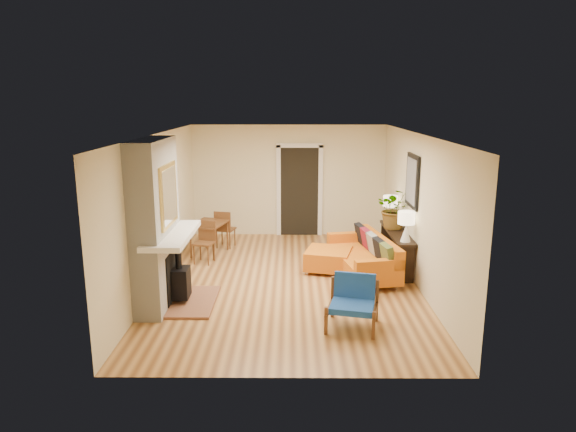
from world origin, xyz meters
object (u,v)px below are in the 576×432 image
at_px(ottoman, 328,258).
at_px(dining_table, 212,229).
at_px(sofa, 366,256).
at_px(blue_chair, 353,299).
at_px(lamp_near, 406,223).
at_px(console_table, 397,239).
at_px(lamp_far, 390,206).
at_px(houseplant, 395,208).

bearing_deg(ottoman, dining_table, 156.18).
xyz_separation_m(sofa, blue_chair, (-0.50, -2.19, 0.05)).
xyz_separation_m(blue_chair, lamp_near, (1.13, 1.85, 0.67)).
xyz_separation_m(sofa, console_table, (0.63, 0.37, 0.24)).
xyz_separation_m(ottoman, lamp_far, (1.31, 0.94, 0.83)).
bearing_deg(ottoman, houseplant, 16.88).
bearing_deg(blue_chair, console_table, 66.28).
xyz_separation_m(blue_chair, houseplant, (1.12, 2.78, 0.73)).
relative_size(blue_chair, lamp_far, 1.53).
relative_size(blue_chair, dining_table, 0.53).
xyz_separation_m(console_table, lamp_near, (0.00, -0.71, 0.49)).
bearing_deg(blue_chair, sofa, 77.15).
distance_m(dining_table, lamp_far, 3.69).
distance_m(console_table, lamp_far, 0.91).
relative_size(console_table, lamp_far, 3.43).
xyz_separation_m(sofa, ottoman, (-0.68, 0.20, -0.11)).
bearing_deg(houseplant, blue_chair, -111.85).
relative_size(dining_table, houseplant, 1.96).
relative_size(lamp_far, houseplant, 0.67).
xyz_separation_m(ottoman, lamp_near, (1.31, -0.54, 0.83)).
bearing_deg(console_table, blue_chair, -113.72).
bearing_deg(console_table, houseplant, 92.59).
relative_size(sofa, lamp_far, 3.88).
xyz_separation_m(lamp_near, houseplant, (-0.01, 0.93, 0.06)).
bearing_deg(lamp_near, houseplant, 90.61).
distance_m(console_table, lamp_near, 0.86).
bearing_deg(sofa, lamp_near, -28.81).
height_order(sofa, lamp_near, lamp_near).
bearing_deg(console_table, lamp_near, -90.00).
distance_m(console_table, houseplant, 0.59).
bearing_deg(sofa, blue_chair, -102.85).
distance_m(sofa, houseplant, 1.16).
xyz_separation_m(dining_table, houseplant, (3.65, -0.64, 0.58)).
distance_m(blue_chair, houseplant, 3.09).
height_order(lamp_near, lamp_far, same).
bearing_deg(ottoman, console_table, 7.55).
relative_size(dining_table, console_table, 0.85).
bearing_deg(lamp_far, sofa, -118.76).
relative_size(ottoman, lamp_near, 1.81).
relative_size(sofa, houseplant, 2.62).
bearing_deg(ottoman, lamp_near, -22.38).
bearing_deg(blue_chair, lamp_far, 71.34).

